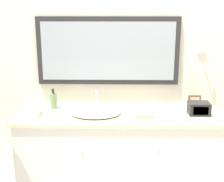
# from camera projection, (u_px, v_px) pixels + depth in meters

# --- Properties ---
(wall_back) EXTENTS (8.00, 0.18, 2.55)m
(wall_back) POSITION_uv_depth(u_px,v_px,m) (119.00, 60.00, 2.95)
(wall_back) COLOR silver
(wall_back) RESTS_ON ground_plane
(vanity_counter) EXTENTS (1.81, 0.59, 0.86)m
(vanity_counter) POSITION_uv_depth(u_px,v_px,m) (119.00, 157.00, 2.86)
(vanity_counter) COLOR silver
(vanity_counter) RESTS_ON ground_plane
(sink_basin) EXTENTS (0.45, 0.40, 0.16)m
(sink_basin) POSITION_uv_depth(u_px,v_px,m) (95.00, 112.00, 2.73)
(sink_basin) COLOR white
(sink_basin) RESTS_ON vanity_counter
(soap_bottle) EXTENTS (0.06, 0.06, 0.19)m
(soap_bottle) POSITION_uv_depth(u_px,v_px,m) (54.00, 100.00, 2.86)
(soap_bottle) COLOR #709966
(soap_bottle) RESTS_ON vanity_counter
(appliance_box) EXTENTS (0.18, 0.14, 0.11)m
(appliance_box) POSITION_uv_depth(u_px,v_px,m) (199.00, 108.00, 2.70)
(appliance_box) COLOR black
(appliance_box) RESTS_ON vanity_counter
(picture_frame) EXTENTS (0.12, 0.01, 0.11)m
(picture_frame) POSITION_uv_depth(u_px,v_px,m) (195.00, 101.00, 2.90)
(picture_frame) COLOR brown
(picture_frame) RESTS_ON vanity_counter
(hand_towel_near_sink) EXTENTS (0.14, 0.10, 0.04)m
(hand_towel_near_sink) POSITION_uv_depth(u_px,v_px,m) (145.00, 115.00, 2.63)
(hand_towel_near_sink) COLOR #B7A899
(hand_towel_near_sink) RESTS_ON vanity_counter
(hand_towel_far_corner) EXTENTS (0.15, 0.14, 0.03)m
(hand_towel_far_corner) POSITION_uv_depth(u_px,v_px,m) (32.00, 112.00, 2.71)
(hand_towel_far_corner) COLOR silver
(hand_towel_far_corner) RESTS_ON vanity_counter
(metal_tray) EXTENTS (0.19, 0.10, 0.01)m
(metal_tray) POSITION_uv_depth(u_px,v_px,m) (171.00, 107.00, 2.89)
(metal_tray) COLOR #ADADB2
(metal_tray) RESTS_ON vanity_counter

